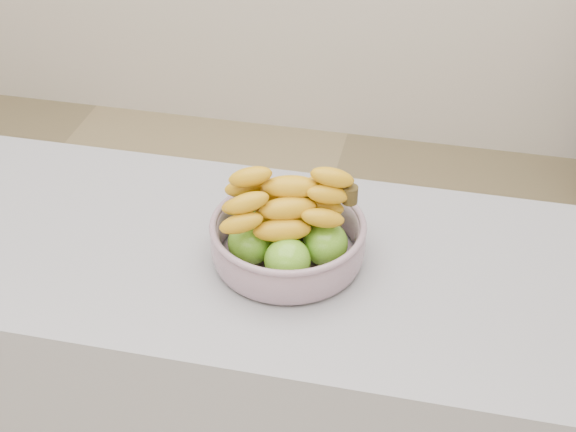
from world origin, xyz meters
name	(u,v)px	position (x,y,z in m)	size (l,w,h in m)	color
counter	(218,400)	(0.00, -0.01, 0.45)	(2.00, 0.60, 0.90)	gray
fruit_bowl	(288,234)	(0.16, -0.01, 0.96)	(0.29, 0.29, 0.19)	#A6B1C7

